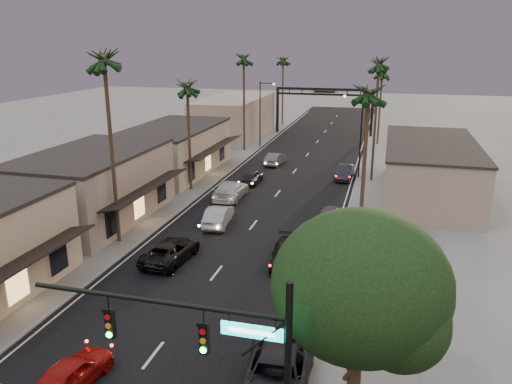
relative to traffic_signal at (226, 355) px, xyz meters
The scene contains 30 objects.
ground 36.80m from the traffic_signal, 98.98° to the left, with size 200.00×200.00×0.00m, color slate.
road 41.70m from the traffic_signal, 97.90° to the left, with size 14.00×120.00×0.02m, color black.
sidewalk_left 50.60m from the traffic_signal, 107.56° to the left, with size 5.00×92.00×0.12m, color slate.
sidewalk_right 48.41m from the traffic_signal, 85.46° to the left, with size 5.00×92.00×0.12m, color slate.
storefront_mid 28.96m from the traffic_signal, 130.35° to the left, with size 8.00×14.00×5.50m, color gray.
storefront_far 42.43m from the traffic_signal, 116.19° to the left, with size 8.00×16.00×5.00m, color tan.
storefront_dist 63.83m from the traffic_signal, 107.03° to the left, with size 8.00×20.00×6.00m, color gray.
building_right 37.04m from the traffic_signal, 77.00° to the left, with size 8.00×18.00×5.00m, color gray.
traffic_signal is the anchor object (origin of this frame).
corner_tree 5.20m from the traffic_signal, 42.31° to the left, with size 6.20×6.20×8.80m.
arch 66.24m from the traffic_signal, 94.93° to the left, with size 15.20×0.40×7.27m.
streetlight_right 41.02m from the traffic_signal, 88.28° to the left, with size 2.13×0.30×9.00m.
streetlight_left 55.45m from the traffic_signal, 103.14° to the left, with size 2.13×0.30×9.00m.
palm_lb 24.44m from the traffic_signal, 128.44° to the left, with size 3.20×3.20×15.20m.
palm_lc 35.46m from the traffic_signal, 114.06° to the left, with size 3.20×3.20×12.20m.
palm_ld 53.47m from the traffic_signal, 105.65° to the left, with size 3.20×3.20×14.20m.
palm_ra 21.19m from the traffic_signal, 81.72° to the left, with size 3.20×3.20×13.20m.
palm_rb 40.77m from the traffic_signal, 85.84° to the left, with size 3.20×3.20×14.20m.
palm_rc 60.31m from the traffic_signal, 87.22° to the left, with size 3.20×3.20×12.20m.
palm_far 75.58m from the traffic_signal, 100.70° to the left, with size 3.20×3.20×13.20m.
oncoming_red 9.56m from the traffic_signal, 159.35° to the left, with size 1.69×4.20×1.43m, color maroon.
oncoming_pickup 18.98m from the traffic_signal, 120.06° to the left, with size 2.45×5.31×1.47m, color black.
oncoming_silver 25.16m from the traffic_signal, 109.84° to the left, with size 1.65×4.74×1.56m, color #95969A.
oncoming_white 32.09m from the traffic_signal, 107.56° to the left, with size 2.35×5.78×1.68m, color #AEAEAE.
oncoming_dgrey 37.23m from the traffic_signal, 104.29° to the left, with size 1.72×4.27×1.46m, color black.
oncoming_grey_far 45.45m from the traffic_signal, 100.88° to the left, with size 1.53×4.38×1.44m, color #4F4E53.
curbside_near 6.48m from the traffic_signal, 84.01° to the left, with size 2.81×6.09×1.69m, color black.
curbside_black 18.07m from the traffic_signal, 95.19° to the left, with size 2.01×4.95×1.44m, color black.
curbside_grey 25.63m from the traffic_signal, 89.64° to the left, with size 1.75×4.34×1.48m, color #424146.
curbside_far 40.34m from the traffic_signal, 89.86° to the left, with size 1.59×4.57×1.50m, color black.
Camera 1 is at (9.92, -8.35, 14.22)m, focal length 35.00 mm.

